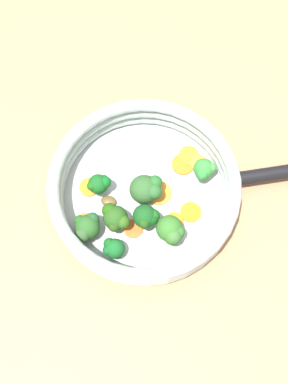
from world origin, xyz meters
The scene contains 23 objects.
ground_plane centered at (0.00, 0.00, 0.00)m, with size 4.00×4.00×0.00m, color #A17752.
skillet centered at (0.00, 0.00, 0.01)m, with size 0.28×0.28×0.01m, color #B2B5B7.
skillet_rim_wall centered at (0.00, 0.00, 0.04)m, with size 0.30×0.30×0.06m.
skillet_rivet_left centered at (-0.11, -0.08, 0.02)m, with size 0.01×0.01×0.01m, color #B5B6B5.
skillet_rivet_right centered at (-0.05, -0.12, 0.02)m, with size 0.01×0.01×0.01m, color #B0B9B2.
carrot_slice_0 centered at (-0.03, 0.05, 0.02)m, with size 0.03×0.03×0.00m, color orange.
carrot_slice_1 centered at (-0.02, -0.02, 0.02)m, with size 0.04×0.04×0.00m, color orange.
carrot_slice_2 centered at (-0.03, -0.10, 0.02)m, with size 0.03×0.03×0.01m, color orange.
carrot_slice_3 centered at (-0.07, -0.03, 0.02)m, with size 0.03×0.03×0.00m, color orange.
carrot_slice_4 centered at (0.04, 0.10, 0.02)m, with size 0.03×0.03×0.00m, color orange.
carrot_slice_5 centered at (-0.01, -0.08, 0.02)m, with size 0.04×0.04×0.00m, color orange.
carrot_slice_6 centered at (-0.01, -0.10, 0.02)m, with size 0.03×0.03×0.01m, color orange.
carrot_slice_7 centered at (-0.07, 0.00, 0.02)m, with size 0.03×0.03×0.00m, color orange.
carrot_slice_8 centered at (0.07, 0.05, 0.02)m, with size 0.03×0.03×0.00m, color orange.
broccoli_floret_0 centered at (-0.05, -0.09, 0.04)m, with size 0.03×0.04×0.04m.
broccoli_floret_1 centered at (0.02, 0.10, 0.04)m, with size 0.04×0.05×0.04m.
broccoli_floret_2 centered at (0.06, 0.04, 0.04)m, with size 0.03×0.04×0.04m.
broccoli_floret_3 centered at (0.00, 0.00, 0.04)m, with size 0.05×0.05×0.05m.
broccoli_floret_4 centered at (-0.08, 0.02, 0.04)m, with size 0.05×0.04×0.05m.
broccoli_floret_5 centered at (0.00, 0.06, 0.04)m, with size 0.05×0.04×0.05m.
broccoli_floret_6 centered at (-0.03, 0.10, 0.04)m, with size 0.03×0.03×0.04m.
broccoli_floret_7 centered at (-0.03, 0.03, 0.04)m, with size 0.04×0.04×0.05m.
mushroom_piece_0 centered at (0.03, 0.05, 0.02)m, with size 0.02×0.02×0.01m, color brown.
Camera 1 is at (-0.17, 0.19, 0.70)m, focal length 42.00 mm.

